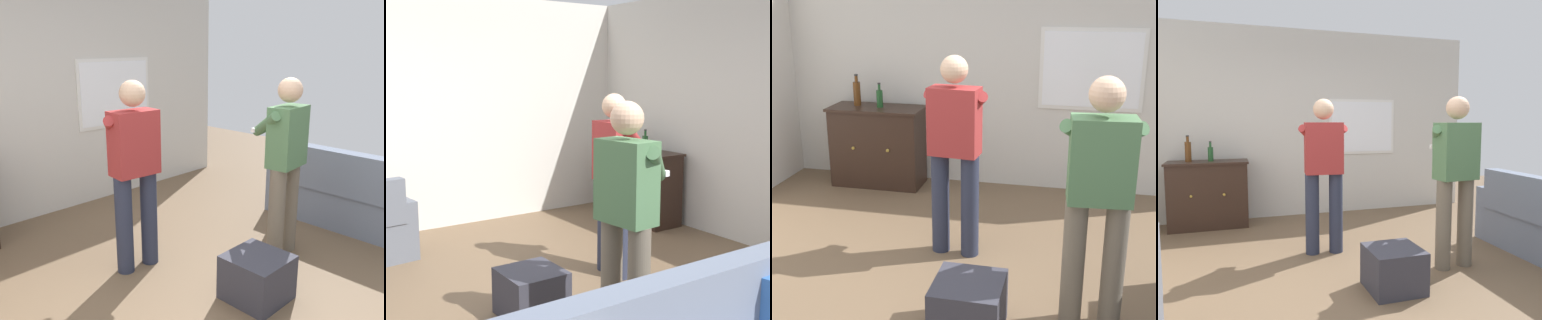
% 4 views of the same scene
% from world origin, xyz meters
% --- Properties ---
extents(ground, '(10.40, 10.40, 0.00)m').
position_xyz_m(ground, '(0.00, 0.00, 0.00)').
color(ground, brown).
extents(wall_back_with_window, '(5.20, 0.15, 2.80)m').
position_xyz_m(wall_back_with_window, '(0.02, 2.66, 1.40)').
color(wall_back_with_window, beige).
rests_on(wall_back_with_window, ground).
extents(sideboard_cabinet, '(1.05, 0.49, 0.90)m').
position_xyz_m(sideboard_cabinet, '(-1.46, 2.30, 0.45)').
color(sideboard_cabinet, black).
rests_on(sideboard_cabinet, ground).
extents(bottle_wine_green, '(0.08, 0.08, 0.35)m').
position_xyz_m(bottle_wine_green, '(-1.70, 2.34, 1.05)').
color(bottle_wine_green, '#593314').
rests_on(bottle_wine_green, sideboard_cabinet).
extents(bottle_liquor_amber, '(0.07, 0.07, 0.27)m').
position_xyz_m(bottle_liquor_amber, '(-1.42, 2.31, 1.01)').
color(bottle_liquor_amber, '#1E4C23').
rests_on(bottle_liquor_amber, sideboard_cabinet).
extents(ottoman, '(0.45, 0.45, 0.37)m').
position_xyz_m(ottoman, '(0.14, -0.21, 0.18)').
color(ottoman, '#33333D').
rests_on(ottoman, ground).
extents(person_standing_left, '(0.56, 0.49, 1.68)m').
position_xyz_m(person_standing_left, '(-0.21, 0.87, 0.94)').
color(person_standing_left, '#282D42').
rests_on(person_standing_left, ground).
extents(person_standing_right, '(0.56, 0.49, 1.68)m').
position_xyz_m(person_standing_right, '(0.92, 0.09, 0.94)').
color(person_standing_right, '#6B6051').
rests_on(person_standing_right, ground).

